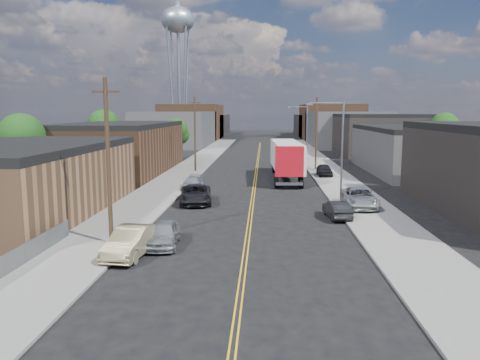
# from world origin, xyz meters

# --- Properties ---
(ground) EXTENTS (260.00, 260.00, 0.00)m
(ground) POSITION_xyz_m (0.00, 60.00, 0.00)
(ground) COLOR black
(ground) RESTS_ON ground
(centerline) EXTENTS (0.32, 120.00, 0.01)m
(centerline) POSITION_xyz_m (0.00, 45.00, 0.01)
(centerline) COLOR gold
(centerline) RESTS_ON ground
(sidewalk_left) EXTENTS (5.00, 140.00, 0.15)m
(sidewalk_left) POSITION_xyz_m (-9.50, 45.00, 0.07)
(sidewalk_left) COLOR slate
(sidewalk_left) RESTS_ON ground
(sidewalk_right) EXTENTS (5.00, 140.00, 0.15)m
(sidewalk_right) POSITION_xyz_m (9.50, 45.00, 0.07)
(sidewalk_right) COLOR slate
(sidewalk_right) RESTS_ON ground
(warehouse_tan) EXTENTS (12.00, 22.00, 5.60)m
(warehouse_tan) POSITION_xyz_m (-18.00, 18.00, 2.80)
(warehouse_tan) COLOR brown
(warehouse_tan) RESTS_ON ground
(warehouse_brown) EXTENTS (12.00, 26.00, 6.60)m
(warehouse_brown) POSITION_xyz_m (-18.00, 44.00, 3.30)
(warehouse_brown) COLOR #4C301E
(warehouse_brown) RESTS_ON ground
(industrial_right_b) EXTENTS (14.00, 24.00, 6.10)m
(industrial_right_b) POSITION_xyz_m (22.00, 46.00, 3.05)
(industrial_right_b) COLOR #363638
(industrial_right_b) RESTS_ON ground
(industrial_right_c) EXTENTS (14.00, 22.00, 7.60)m
(industrial_right_c) POSITION_xyz_m (22.00, 72.00, 3.80)
(industrial_right_c) COLOR black
(industrial_right_c) RESTS_ON ground
(skyline_left_a) EXTENTS (16.00, 30.00, 8.00)m
(skyline_left_a) POSITION_xyz_m (-20.00, 95.00, 4.00)
(skyline_left_a) COLOR #363638
(skyline_left_a) RESTS_ON ground
(skyline_right_a) EXTENTS (16.00, 30.00, 8.00)m
(skyline_right_a) POSITION_xyz_m (20.00, 95.00, 4.00)
(skyline_right_a) COLOR #363638
(skyline_right_a) RESTS_ON ground
(skyline_left_b) EXTENTS (16.00, 26.00, 10.00)m
(skyline_left_b) POSITION_xyz_m (-20.00, 120.00, 5.00)
(skyline_left_b) COLOR #4C301E
(skyline_left_b) RESTS_ON ground
(skyline_right_b) EXTENTS (16.00, 26.00, 10.00)m
(skyline_right_b) POSITION_xyz_m (20.00, 120.00, 5.00)
(skyline_right_b) COLOR #4C301E
(skyline_right_b) RESTS_ON ground
(skyline_left_c) EXTENTS (16.00, 40.00, 7.00)m
(skyline_left_c) POSITION_xyz_m (-20.00, 140.00, 3.50)
(skyline_left_c) COLOR black
(skyline_left_c) RESTS_ON ground
(skyline_right_c) EXTENTS (16.00, 40.00, 7.00)m
(skyline_right_c) POSITION_xyz_m (20.00, 140.00, 3.50)
(skyline_right_c) COLOR black
(skyline_right_c) RESTS_ON ground
(water_tower) EXTENTS (9.00, 9.00, 36.90)m
(water_tower) POSITION_xyz_m (-22.00, 110.00, 30.65)
(water_tower) COLOR gray
(water_tower) RESTS_ON ground
(streetlight_near) EXTENTS (3.39, 0.25, 9.00)m
(streetlight_near) POSITION_xyz_m (7.60, 25.00, 5.33)
(streetlight_near) COLOR gray
(streetlight_near) RESTS_ON ground
(streetlight_far) EXTENTS (3.39, 0.25, 9.00)m
(streetlight_far) POSITION_xyz_m (7.60, 60.00, 5.33)
(streetlight_far) COLOR gray
(streetlight_far) RESTS_ON ground
(utility_pole_left_near) EXTENTS (1.60, 0.26, 10.00)m
(utility_pole_left_near) POSITION_xyz_m (-8.20, 10.00, 5.14)
(utility_pole_left_near) COLOR black
(utility_pole_left_near) RESTS_ON ground
(utility_pole_left_far) EXTENTS (1.60, 0.26, 10.00)m
(utility_pole_left_far) POSITION_xyz_m (-8.20, 45.00, 5.14)
(utility_pole_left_far) COLOR black
(utility_pole_left_far) RESTS_ON ground
(utility_pole_right) EXTENTS (1.60, 0.26, 10.00)m
(utility_pole_right) POSITION_xyz_m (8.20, 48.00, 5.14)
(utility_pole_right) COLOR black
(utility_pole_right) RESTS_ON ground
(tree_left_near) EXTENTS (4.85, 4.76, 7.91)m
(tree_left_near) POSITION_xyz_m (-23.94, 30.00, 5.18)
(tree_left_near) COLOR black
(tree_left_near) RESTS_ON ground
(tree_left_mid) EXTENTS (5.10, 5.04, 8.37)m
(tree_left_mid) POSITION_xyz_m (-23.94, 55.00, 5.48)
(tree_left_mid) COLOR black
(tree_left_mid) RESTS_ON ground
(tree_left_far) EXTENTS (4.35, 4.20, 6.97)m
(tree_left_far) POSITION_xyz_m (-13.94, 62.00, 4.57)
(tree_left_far) COLOR black
(tree_left_far) RESTS_ON ground
(tree_right_far) EXTENTS (4.85, 4.76, 7.91)m
(tree_right_far) POSITION_xyz_m (30.06, 60.00, 5.18)
(tree_right_far) COLOR black
(tree_right_far) RESTS_ON ground
(semi_truck) EXTENTS (3.53, 17.36, 4.53)m
(semi_truck) POSITION_xyz_m (3.65, 39.54, 2.58)
(semi_truck) COLOR silver
(semi_truck) RESTS_ON ground
(car_left_a) EXTENTS (2.12, 4.55, 1.51)m
(car_left_a) POSITION_xyz_m (-5.00, 10.00, 0.75)
(car_left_a) COLOR #ACB0B2
(car_left_a) RESTS_ON ground
(car_left_b) EXTENTS (2.28, 5.16, 1.65)m
(car_left_b) POSITION_xyz_m (-6.40, 8.00, 0.82)
(car_left_b) COLOR #8C805B
(car_left_b) RESTS_ON ground
(car_left_c) EXTENTS (3.46, 6.18, 1.63)m
(car_left_c) POSITION_xyz_m (-5.00, 23.27, 0.82)
(car_left_c) COLOR black
(car_left_c) RESTS_ON ground
(car_left_d) EXTENTS (2.18, 4.67, 1.32)m
(car_left_d) POSITION_xyz_m (-6.40, 30.61, 0.66)
(car_left_d) COLOR #AFB2B5
(car_left_d) RESTS_ON ground
(car_right_oncoming) EXTENTS (1.84, 4.23, 1.35)m
(car_right_oncoming) POSITION_xyz_m (6.60, 18.02, 0.68)
(car_right_oncoming) COLOR black
(car_right_oncoming) RESTS_ON ground
(car_right_lot_a) EXTENTS (2.97, 5.90, 1.60)m
(car_right_lot_a) POSITION_xyz_m (8.99, 21.66, 0.95)
(car_right_lot_a) COLOR #A6AAAC
(car_right_lot_a) RESTS_ON sidewalk_right
(car_right_lot_c) EXTENTS (1.73, 4.23, 1.44)m
(car_right_lot_c) POSITION_xyz_m (8.53, 40.99, 0.87)
(car_right_lot_c) COLOR black
(car_right_lot_c) RESTS_ON sidewalk_right
(car_ahead_truck) EXTENTS (2.75, 5.53, 1.51)m
(car_ahead_truck) POSITION_xyz_m (4.50, 52.48, 0.75)
(car_ahead_truck) COLOR black
(car_ahead_truck) RESTS_ON ground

